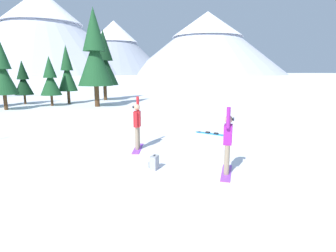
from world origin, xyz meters
The scene contains 14 objects.
ground_plane centered at (0.00, 0.00, 0.00)m, with size 800.00×800.00×0.00m, color white.
snowboarder_foreground centered at (3.48, -0.03, 0.97)m, with size 0.98×1.39×2.04m.
snowboarder_midground centered at (1.39, 3.36, 0.98)m, with size 0.73×1.52×2.05m.
loose_snowboard_near_left centered at (5.34, 4.95, 0.02)m, with size 1.32×1.50×0.09m.
backpack_grey centered at (1.47, 0.92, 0.21)m, with size 0.37×0.38×0.47m.
pine_tree_short centered at (-2.10, 20.81, 2.96)m, with size 1.75×1.75×5.44m.
pine_tree_leaning centered at (0.40, 17.64, 4.48)m, with size 2.99×2.99×8.22m.
pine_tree_twin centered at (-3.44, 19.30, 2.36)m, with size 1.80×1.80×4.33m.
pine_tree_broad centered at (1.46, 23.16, 3.94)m, with size 2.88×2.88×7.23m.
pine_tree_young centered at (-6.66, 17.48, 3.05)m, with size 2.14×2.14×5.59m.
pine_tree_tall centered at (-5.99, 21.34, 2.19)m, with size 1.64×1.64×4.02m.
peak_north_spur centered at (-32.93, 255.48, 36.08)m, with size 146.60×146.60×69.05m.
peak_east_ridge centered at (25.76, 254.94, 24.66)m, with size 94.27×94.27×47.20m.
peak_west_ridge centered at (104.39, 227.70, 28.27)m, with size 138.75×138.75×54.10m.
Camera 1 is at (-0.43, -7.13, 3.02)m, focal length 29.63 mm.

